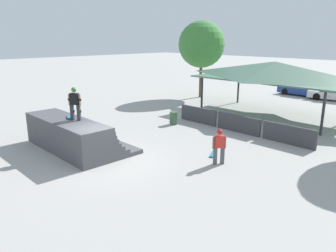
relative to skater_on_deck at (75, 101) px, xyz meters
name	(u,v)px	position (x,y,z in m)	size (l,w,h in m)	color
ground_plane	(105,162)	(2.20, 0.14, -2.58)	(160.00, 160.00, 0.00)	#A3A09B
quarter_pipe_ramp	(73,136)	(-0.50, 0.01, -1.86)	(5.97, 3.34, 1.63)	#4C4C51
skater_on_deck	(75,101)	(0.00, 0.00, 0.00)	(0.65, 0.54, 1.65)	#2D2D33
skateboard_on_deck	(69,117)	(-0.66, -0.01, -0.89)	(0.79, 0.51, 0.09)	blue
bystander_walking	(219,144)	(5.98, 3.77, -1.61)	(0.44, 0.59, 1.64)	#4C4C51
skateboard_on_ground	(213,154)	(5.06, 4.53, -2.52)	(0.55, 0.82, 0.09)	silver
barrier_fence	(238,124)	(3.60, 8.79, -2.05)	(9.45, 0.12, 1.05)	#3D3D42
pavilion_shelter	(274,71)	(2.77, 14.20, 0.71)	(10.82, 5.79, 3.94)	#2D2D33
tree_far_back	(202,45)	(-5.97, 16.41, 2.36)	(4.30, 4.30, 7.10)	brown
trash_bin	(174,118)	(-0.45, 7.27, -2.15)	(0.52, 0.52, 0.85)	#385B3D
parked_car_blue	(302,89)	(0.44, 24.28, -1.98)	(4.49, 1.78, 1.27)	navy
parked_car_white	(335,94)	(3.73, 23.85, -1.98)	(4.66, 2.30, 1.27)	silver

